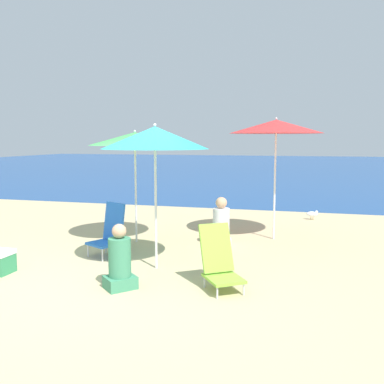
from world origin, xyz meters
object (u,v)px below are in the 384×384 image
at_px(beach_umbrella_teal, 155,138).
at_px(beach_umbrella_red, 276,127).
at_px(beach_chair_lime, 219,261).
at_px(person_seated_near, 221,225).
at_px(beach_chair_blue, 110,231).
at_px(person_seated_far, 120,262).
at_px(seagull, 312,214).
at_px(beach_umbrella_green, 135,139).

bearing_deg(beach_umbrella_teal, beach_umbrella_red, 56.95).
xyz_separation_m(beach_chair_lime, person_seated_near, (-0.41, 2.19, 0.02)).
distance_m(beach_chair_blue, person_seated_far, 1.63).
relative_size(beach_chair_blue, person_seated_far, 1.03).
height_order(beach_chair_lime, person_seated_near, person_seated_near).
distance_m(beach_umbrella_red, beach_chair_blue, 3.60).
relative_size(person_seated_near, seagull, 3.30).
distance_m(beach_umbrella_green, beach_umbrella_teal, 1.73).
xyz_separation_m(beach_umbrella_teal, beach_chair_lime, (1.08, -0.60, -1.58)).
xyz_separation_m(beach_chair_blue, seagull, (3.25, 4.18, -0.28)).
height_order(beach_umbrella_red, seagull, beach_umbrella_red).
relative_size(beach_umbrella_green, beach_umbrella_teal, 0.97).
relative_size(beach_chair_lime, person_seated_far, 0.96).
xyz_separation_m(person_seated_far, seagull, (2.43, 5.58, -0.21)).
bearing_deg(seagull, beach_chair_blue, -127.91).
bearing_deg(beach_chair_blue, beach_chair_lime, -0.02).
distance_m(beach_umbrella_teal, beach_chair_lime, 2.00).
relative_size(beach_umbrella_red, person_seated_near, 2.62).
bearing_deg(beach_umbrella_green, person_seated_far, -72.17).
bearing_deg(beach_chair_lime, person_seated_near, 65.80).
height_order(beach_umbrella_green, person_seated_far, beach_umbrella_green).
distance_m(beach_umbrella_red, seagull, 3.11).
bearing_deg(beach_umbrella_teal, person_seated_far, -98.82).
height_order(beach_chair_blue, seagull, beach_chair_blue).
xyz_separation_m(beach_chair_blue, person_seated_far, (0.82, -1.41, -0.07)).
relative_size(beach_chair_blue, person_seated_near, 0.98).
bearing_deg(beach_chair_blue, person_seated_near, 61.85).
distance_m(beach_umbrella_green, person_seated_far, 2.98).
height_order(beach_umbrella_teal, person_seated_far, beach_umbrella_teal).
distance_m(beach_umbrella_green, beach_chair_blue, 1.81).
bearing_deg(person_seated_near, seagull, 44.76).
relative_size(beach_chair_lime, person_seated_near, 0.91).
bearing_deg(beach_chair_lime, beach_umbrella_teal, 116.18).
height_order(beach_umbrella_green, seagull, beach_umbrella_green).
distance_m(beach_chair_blue, person_seated_near, 1.99).
xyz_separation_m(beach_umbrella_green, beach_umbrella_teal, (0.92, -1.46, 0.01)).
height_order(beach_umbrella_red, person_seated_far, beach_umbrella_red).
height_order(beach_chair_lime, person_seated_far, person_seated_far).
bearing_deg(beach_umbrella_green, beach_chair_lime, -45.72).
relative_size(beach_umbrella_red, person_seated_far, 2.74).
bearing_deg(beach_chair_blue, person_seated_far, -32.60).
distance_m(beach_chair_lime, seagull, 5.37).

